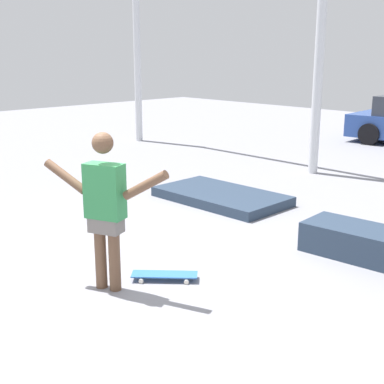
% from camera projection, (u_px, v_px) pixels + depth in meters
% --- Properties ---
extents(ground_plane, '(36.00, 36.00, 0.00)m').
position_uv_depth(ground_plane, '(108.00, 271.00, 6.44)').
color(ground_plane, gray).
extents(skateboarder, '(1.44, 0.67, 1.76)m').
position_uv_depth(skateboarder, '(105.00, 204.00, 5.73)').
color(skateboarder, brown).
rests_on(skateboarder, ground_plane).
extents(skateboard, '(0.70, 0.68, 0.08)m').
position_uv_depth(skateboard, '(165.00, 275.00, 6.19)').
color(skateboard, '#2D66B2').
rests_on(skateboard, ground_plane).
extents(manual_pad, '(2.32, 1.33, 0.17)m').
position_uv_depth(manual_pad, '(221.00, 196.00, 9.45)').
color(manual_pad, '#28384C').
rests_on(manual_pad, ground_plane).
extents(canopy_support_left, '(6.26, 0.20, 5.72)m').
position_uv_depth(canopy_support_left, '(214.00, 9.00, 12.88)').
color(canopy_support_left, silver).
rests_on(canopy_support_left, ground_plane).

